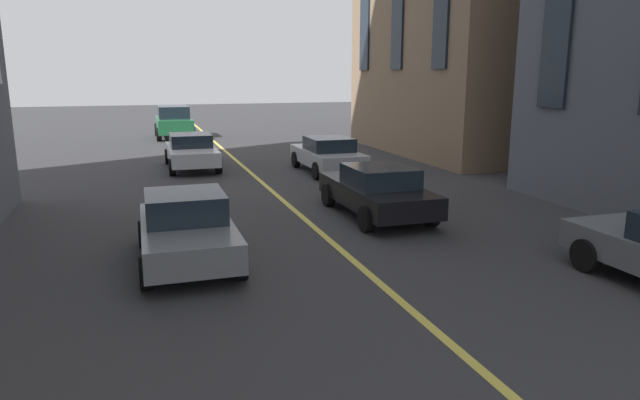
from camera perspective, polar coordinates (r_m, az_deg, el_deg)
The scene contains 6 objects.
lane_centre_line at distance 14.33m, azimuth -0.90°, elevation -2.47°, with size 80.00×0.16×0.01m.
car_black_mid at distance 15.12m, azimuth 5.76°, elevation 0.99°, with size 4.40×1.95×1.37m.
car_green_parked_a at distance 34.94m, azimuth -14.51°, elevation 7.66°, with size 4.70×2.14×1.88m.
car_grey_oncoming at distance 11.68m, azimuth -13.26°, elevation -2.77°, with size 3.90×1.89×1.40m.
car_white_far at distance 23.38m, azimuth -12.82°, elevation 4.84°, with size 4.40×1.95×1.37m.
car_silver_parked_b at distance 21.87m, azimuth 0.77°, elevation 4.64°, with size 4.40×1.95×1.37m.
Camera 1 is at (6.75, 3.99, 3.72)m, focal length 31.80 mm.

